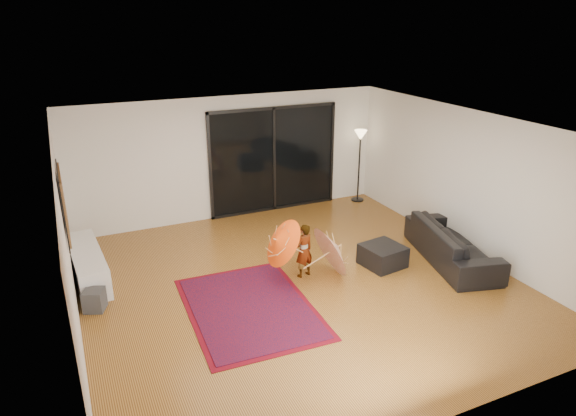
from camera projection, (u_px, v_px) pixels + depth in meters
floor at (300, 284)px, 8.75m from camera, size 7.00×7.00×0.00m
ceiling at (301, 127)px, 7.79m from camera, size 7.00×7.00×0.00m
wall_back at (231, 158)px, 11.24m from camera, size 7.00×0.00×7.00m
wall_front at (448, 321)px, 5.29m from camera, size 7.00×0.00×7.00m
wall_left at (67, 249)px, 6.91m from camera, size 0.00×7.00×7.00m
wall_right at (468, 182)px, 9.62m from camera, size 0.00×7.00×7.00m
sliding_door at (274, 160)px, 11.66m from camera, size 3.06×0.07×2.40m
painting at (63, 204)px, 7.67m from camera, size 0.04×1.28×1.08m
media_console at (88, 264)px, 8.84m from camera, size 0.59×1.94×0.53m
speaker at (94, 300)px, 7.93m from camera, size 0.39×0.39×0.34m
persian_rug at (250, 308)px, 8.02m from camera, size 1.98×2.69×0.02m
sofa at (452, 243)px, 9.46m from camera, size 1.48×2.50×0.68m
ottoman at (383, 256)px, 9.33m from camera, size 0.77×0.77×0.39m
floor_lamp at (360, 146)px, 12.15m from camera, size 0.30×0.30×1.75m
child at (304, 251)px, 8.84m from camera, size 0.40×0.30×0.97m
parasol_orange at (276, 244)px, 8.50m from camera, size 0.61×0.85×0.89m
parasol_white at (339, 247)px, 8.94m from camera, size 0.55×0.96×0.97m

